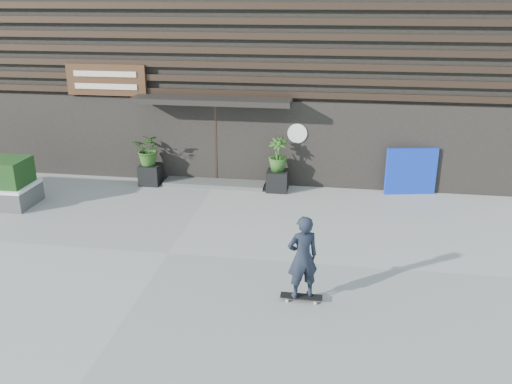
% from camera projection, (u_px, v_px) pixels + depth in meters
% --- Properties ---
extents(ground, '(80.00, 80.00, 0.00)m').
position_uv_depth(ground, '(168.00, 253.00, 11.96)').
color(ground, '#A09E98').
rests_on(ground, ground).
extents(entrance_step, '(3.00, 0.80, 0.12)m').
position_uv_depth(entrance_step, '(215.00, 183.00, 16.21)').
color(entrance_step, '#50504D').
rests_on(entrance_step, ground).
extents(planter_pot_left, '(0.60, 0.60, 0.60)m').
position_uv_depth(planter_pot_left, '(151.00, 174.00, 16.21)').
color(planter_pot_left, black).
rests_on(planter_pot_left, ground).
extents(bamboo_left, '(0.86, 0.75, 0.96)m').
position_uv_depth(bamboo_left, '(149.00, 149.00, 15.95)').
color(bamboo_left, '#2D591E').
rests_on(bamboo_left, planter_pot_left).
extents(planter_pot_right, '(0.60, 0.60, 0.60)m').
position_uv_depth(planter_pot_right, '(277.00, 181.00, 15.67)').
color(planter_pot_right, black).
rests_on(planter_pot_right, ground).
extents(bamboo_right, '(0.54, 0.54, 0.96)m').
position_uv_depth(bamboo_right, '(278.00, 155.00, 15.41)').
color(bamboo_right, '#2D591E').
rests_on(bamboo_right, planter_pot_right).
extents(blue_tarp, '(1.42, 0.39, 1.34)m').
position_uv_depth(blue_tarp, '(411.00, 171.00, 15.29)').
color(blue_tarp, '#0E2DB6').
rests_on(blue_tarp, ground).
extents(building, '(18.00, 11.00, 8.00)m').
position_uv_depth(building, '(244.00, 34.00, 19.84)').
color(building, black).
rests_on(building, ground).
extents(skateboarder, '(0.78, 0.59, 1.69)m').
position_uv_depth(skateboarder, '(303.00, 258.00, 9.83)').
color(skateboarder, black).
rests_on(skateboarder, ground).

